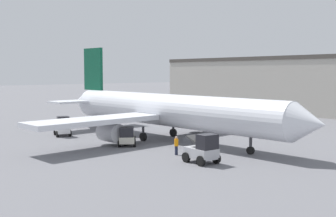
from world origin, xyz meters
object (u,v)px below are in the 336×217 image
object	(u,v)px
ground_crew_worker	(176,145)
belt_loader_truck	(203,149)
airplane	(162,110)
baggage_tug	(63,127)
pushback_tug	(127,136)

from	to	relation	value
ground_crew_worker	belt_loader_truck	xyz separation A→B (m)	(4.04, -0.69, 0.24)
airplane	ground_crew_worker	distance (m)	9.30
baggage_tug	belt_loader_truck	distance (m)	21.24
ground_crew_worker	airplane	bearing A→B (deg)	43.75
baggage_tug	pushback_tug	world-z (taller)	baggage_tug
ground_crew_worker	pushback_tug	distance (m)	6.98
ground_crew_worker	belt_loader_truck	distance (m)	4.10
belt_loader_truck	pushback_tug	xyz separation A→B (m)	(-10.99, 0.13, -0.22)
airplane	pushback_tug	bearing A→B (deg)	-85.47
baggage_tug	airplane	bearing A→B (deg)	55.53
ground_crew_worker	baggage_tug	xyz separation A→B (m)	(-17.11, -2.59, 0.15)
baggage_tug	pushback_tug	xyz separation A→B (m)	(10.16, 2.03, -0.12)
pushback_tug	baggage_tug	bearing A→B (deg)	-132.96
belt_loader_truck	pushback_tug	size ratio (longest dim) A/B	0.75
baggage_tug	belt_loader_truck	world-z (taller)	belt_loader_truck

